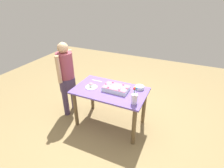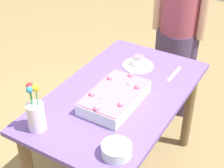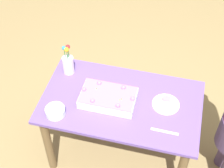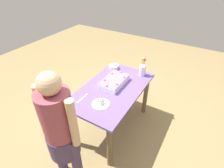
{
  "view_description": "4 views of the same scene",
  "coord_description": "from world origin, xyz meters",
  "px_view_note": "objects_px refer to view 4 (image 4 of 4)",
  "views": [
    {
      "loc": [
        1.14,
        -2.4,
        2.3
      ],
      "look_at": [
        0.04,
        -0.01,
        0.88
      ],
      "focal_mm": 28.0,
      "sensor_mm": 36.0,
      "label": 1
    },
    {
      "loc": [
        1.52,
        0.85,
        2.0
      ],
      "look_at": [
        0.05,
        -0.02,
        0.84
      ],
      "focal_mm": 55.0,
      "sensor_mm": 36.0,
      "label": 2
    },
    {
      "loc": [
        -0.36,
        1.74,
        2.86
      ],
      "look_at": [
        0.08,
        -0.03,
        0.9
      ],
      "focal_mm": 55.0,
      "sensor_mm": 36.0,
      "label": 3
    },
    {
      "loc": [
        -1.64,
        -0.97,
        2.16
      ],
      "look_at": [
        0.03,
        0.02,
        0.8
      ],
      "focal_mm": 28.0,
      "sensor_mm": 36.0,
      "label": 4
    }
  ],
  "objects_px": {
    "cake_knife": "(82,98)",
    "flower_vase": "(143,69)",
    "serving_plate_with_slice": "(101,103)",
    "person_standing": "(61,130)",
    "sheet_cake": "(114,81)",
    "fruit_bowl": "(114,67)"
  },
  "relations": [
    {
      "from": "cake_knife",
      "to": "flower_vase",
      "type": "height_order",
      "value": "flower_vase"
    },
    {
      "from": "serving_plate_with_slice",
      "to": "flower_vase",
      "type": "xyz_separation_m",
      "value": [
        0.87,
        -0.17,
        0.08
      ]
    },
    {
      "from": "cake_knife",
      "to": "flower_vase",
      "type": "distance_m",
      "value": 1.0
    },
    {
      "from": "person_standing",
      "to": "serving_plate_with_slice",
      "type": "bearing_deg",
      "value": -6.05
    },
    {
      "from": "sheet_cake",
      "to": "fruit_bowl",
      "type": "xyz_separation_m",
      "value": [
        0.36,
        0.22,
        -0.01
      ]
    },
    {
      "from": "flower_vase",
      "to": "person_standing",
      "type": "relative_size",
      "value": 0.19
    },
    {
      "from": "cake_knife",
      "to": "serving_plate_with_slice",
      "type": "bearing_deg",
      "value": 96.96
    },
    {
      "from": "sheet_cake",
      "to": "flower_vase",
      "type": "xyz_separation_m",
      "value": [
        0.41,
        -0.24,
        0.06
      ]
    },
    {
      "from": "cake_knife",
      "to": "fruit_bowl",
      "type": "bearing_deg",
      "value": -176.68
    },
    {
      "from": "serving_plate_with_slice",
      "to": "person_standing",
      "type": "distance_m",
      "value": 0.6
    },
    {
      "from": "flower_vase",
      "to": "cake_knife",
      "type": "bearing_deg",
      "value": 154.43
    },
    {
      "from": "cake_knife",
      "to": "person_standing",
      "type": "xyz_separation_m",
      "value": [
        -0.56,
        -0.2,
        0.1
      ]
    },
    {
      "from": "sheet_cake",
      "to": "serving_plate_with_slice",
      "type": "height_order",
      "value": "sheet_cake"
    },
    {
      "from": "flower_vase",
      "to": "fruit_bowl",
      "type": "xyz_separation_m",
      "value": [
        -0.05,
        0.47,
        -0.07
      ]
    },
    {
      "from": "flower_vase",
      "to": "fruit_bowl",
      "type": "bearing_deg",
      "value": 96.14
    },
    {
      "from": "cake_knife",
      "to": "flower_vase",
      "type": "relative_size",
      "value": 0.72
    },
    {
      "from": "cake_knife",
      "to": "fruit_bowl",
      "type": "relative_size",
      "value": 1.36
    },
    {
      "from": "cake_knife",
      "to": "person_standing",
      "type": "distance_m",
      "value": 0.6
    },
    {
      "from": "serving_plate_with_slice",
      "to": "flower_vase",
      "type": "relative_size",
      "value": 0.75
    },
    {
      "from": "sheet_cake",
      "to": "flower_vase",
      "type": "height_order",
      "value": "flower_vase"
    },
    {
      "from": "sheet_cake",
      "to": "cake_knife",
      "type": "height_order",
      "value": "sheet_cake"
    },
    {
      "from": "fruit_bowl",
      "to": "cake_knife",
      "type": "bearing_deg",
      "value": -177.44
    }
  ]
}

